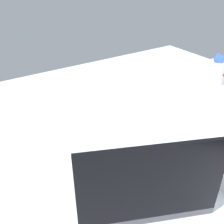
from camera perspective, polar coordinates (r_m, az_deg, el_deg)
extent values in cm
cube|color=#B7BCC6|center=(101.50, 2.58, -8.19)|extent=(180.00, 140.00, 18.00)
cube|color=#4C4C51|center=(74.52, 5.36, -15.54)|extent=(39.36, 34.05, 2.00)
cube|color=black|center=(74.68, 5.11, -14.09)|extent=(33.33, 26.97, 0.40)
cube|color=black|center=(59.05, 8.70, -15.32)|extent=(30.77, 13.80, 21.00)
cylinder|color=silver|center=(141.41, 21.88, 8.10)|extent=(9.00, 9.00, 11.00)
cube|color=#268C33|center=(143.03, 21.28, 7.60)|extent=(7.32, 7.45, 5.21)
cube|color=red|center=(140.05, 22.24, 8.09)|extent=(6.98, 7.53, 6.25)
cube|color=#268C33|center=(139.70, 21.65, 9.32)|extent=(6.53, 5.38, 5.00)
cube|color=blue|center=(139.83, 22.17, 10.39)|extent=(6.81, 6.95, 6.45)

